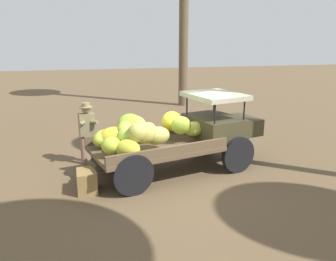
% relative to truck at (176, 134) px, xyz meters
% --- Properties ---
extents(ground_plane, '(60.00, 60.00, 0.00)m').
position_rel_truck_xyz_m(ground_plane, '(0.07, -0.33, -0.95)').
color(ground_plane, brown).
extents(truck, '(4.66, 2.62, 1.90)m').
position_rel_truck_xyz_m(truck, '(0.00, 0.00, 0.00)').
color(truck, '#3E3822').
rests_on(truck, ground).
extents(farmer, '(0.52, 0.49, 1.65)m').
position_rel_truck_xyz_m(farmer, '(-2.14, 1.03, -0.02)').
color(farmer, '#926754').
rests_on(farmer, ground).
extents(wooden_crate, '(0.44, 0.59, 0.48)m').
position_rel_truck_xyz_m(wooden_crate, '(-2.21, -0.75, -0.72)').
color(wooden_crate, olive).
rests_on(wooden_crate, ground).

